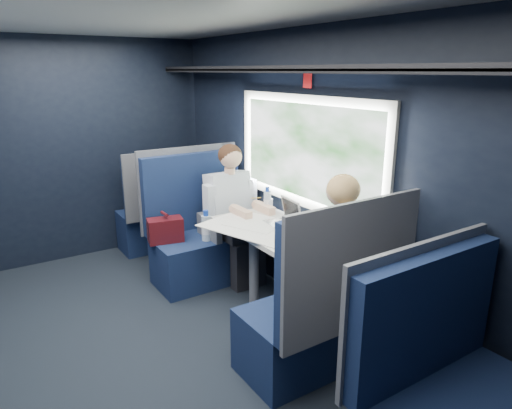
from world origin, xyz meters
TOP-DOWN VIEW (x-y plane):
  - ground at (0.00, 0.00)m, footprint 2.80×4.20m
  - room_shell at (0.02, 0.00)m, footprint 3.00×4.40m
  - table at (1.03, 0.00)m, footprint 0.62×1.00m
  - seat_bay_near at (0.84, 0.87)m, footprint 1.07×0.62m
  - seat_bay_far at (0.85, -0.87)m, footprint 1.04×0.62m
  - seat_row_front at (0.85, 1.80)m, footprint 1.04×0.51m
  - seat_row_back at (0.85, -1.80)m, footprint 1.04×0.51m
  - man at (1.10, 0.70)m, footprint 0.53×0.56m
  - woman at (1.10, -0.71)m, footprint 0.53×0.56m
  - papers at (0.93, 0.06)m, footprint 0.80×0.96m
  - laptop at (1.19, -0.02)m, footprint 0.24×0.30m
  - bottle_small at (1.26, 0.37)m, footprint 0.06×0.06m
  - cup at (1.33, 0.44)m, footprint 0.07×0.07m

SIDE VIEW (x-z plane):
  - ground at x=0.00m, z-range -0.01..0.00m
  - seat_row_front at x=0.85m, z-range -0.17..0.99m
  - seat_row_back at x=0.85m, z-range -0.17..0.99m
  - seat_bay_far at x=0.85m, z-range -0.22..1.04m
  - seat_bay_near at x=0.84m, z-range -0.21..1.05m
  - table at x=1.03m, z-range 0.29..1.03m
  - man at x=1.10m, z-range 0.06..1.38m
  - woman at x=1.10m, z-range 0.07..1.39m
  - papers at x=0.93m, z-range 0.74..0.75m
  - cup at x=1.33m, z-range 0.74..0.83m
  - laptop at x=1.19m, z-range 0.69..0.90m
  - bottle_small at x=1.26m, z-range 0.73..0.95m
  - room_shell at x=0.02m, z-range 0.28..2.68m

